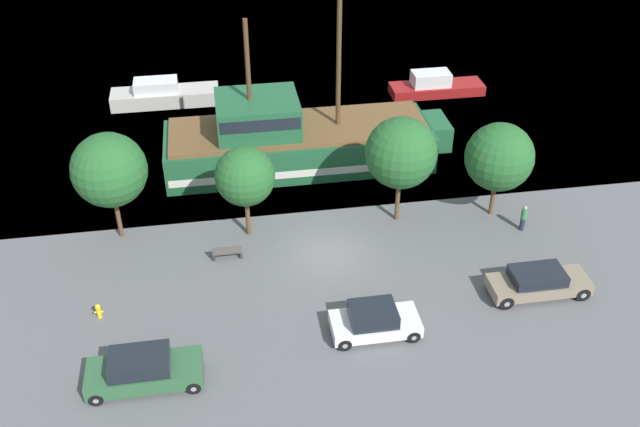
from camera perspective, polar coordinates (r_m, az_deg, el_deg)
The scene contains 14 objects.
ground_plane at distance 37.10m, azimuth 0.69°, elevation -3.24°, with size 160.00×160.00×0.00m, color #5B5B5E.
pirate_ship at distance 43.98m, azimuth -2.05°, elevation 5.90°, with size 17.55×5.31×10.63m.
moored_boat_dockside at distance 54.22m, azimuth 9.18°, elevation 10.05°, with size 6.91×2.08×1.72m.
moored_boat_outer at distance 53.19m, azimuth -12.40°, elevation 9.28°, with size 7.65×2.18×1.86m.
parked_car_curb_front at distance 30.92m, azimuth -13.94°, elevation -12.06°, with size 4.75×1.92×1.60m.
parked_car_curb_mid at distance 32.32m, azimuth 4.38°, elevation -8.56°, with size 3.99×1.95×1.44m.
parked_car_curb_rear at distance 35.79m, azimuth 17.06°, elevation -5.28°, with size 4.82×1.85×1.39m.
fire_hydrant at distance 34.71m, azimuth -17.31°, elevation -7.41°, with size 0.42×0.25×0.76m.
bench_promenade_east at distance 36.81m, azimuth -7.43°, elevation -3.09°, with size 1.50×0.45×0.85m.
pedestrian_walking_near at distance 39.92m, azimuth 15.96°, elevation -0.35°, with size 0.32×0.32×1.52m.
tree_row_east at distance 37.66m, azimuth -16.51°, elevation 3.35°, with size 3.86×3.86×6.04m.
tree_row_mideast at distance 36.70m, azimuth -6.03°, elevation 2.97°, with size 3.13×3.13×5.20m.
tree_row_midwest at distance 37.64m, azimuth 6.50°, elevation 4.83°, with size 3.82×3.82×6.13m.
tree_row_west at distance 39.35m, azimuth 14.15°, elevation 4.40°, with size 3.71×3.71×5.50m.
Camera 1 is at (-5.12, -28.86, 22.75)m, focal length 40.00 mm.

